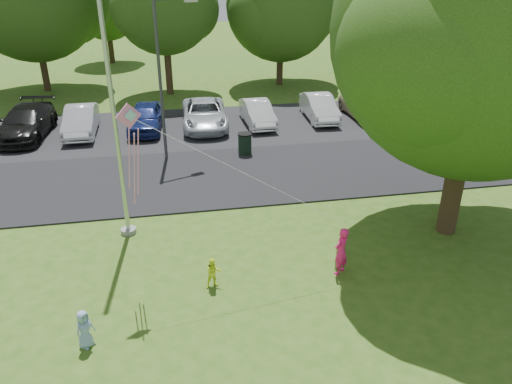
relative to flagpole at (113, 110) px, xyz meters
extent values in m
plane|color=#345917|center=(3.50, -5.00, -4.17)|extent=(120.00, 120.00, 0.00)
cube|color=black|center=(3.50, 4.00, -4.14)|extent=(60.00, 6.00, 0.06)
cube|color=black|center=(3.50, 10.50, -4.14)|extent=(42.00, 7.00, 0.06)
cylinder|color=#B7BABF|center=(0.00, 0.00, 0.83)|extent=(0.14, 0.14, 10.00)
cylinder|color=gray|center=(0.00, 0.00, -4.09)|extent=(0.50, 0.50, 0.16)
cylinder|color=#3F3F44|center=(1.39, 6.35, -0.74)|extent=(0.14, 0.14, 6.84)
cube|color=silver|center=(2.88, 6.92, 2.43)|extent=(0.57, 0.42, 0.16)
cylinder|color=black|center=(4.92, 6.23, -3.68)|extent=(0.60, 0.60, 0.96)
cylinder|color=black|center=(4.92, 6.23, -3.18)|extent=(0.64, 0.64, 0.05)
cylinder|color=#332316|center=(10.32, -1.77, -2.44)|extent=(0.62, 0.62, 3.45)
sphere|color=#214011|center=(10.32, -1.77, 2.24)|extent=(8.45, 8.45, 8.45)
sphere|color=#214011|center=(8.63, -2.83, 1.82)|extent=(5.07, 5.07, 5.07)
sphere|color=#214011|center=(8.02, -2.77, 1.88)|extent=(4.39, 4.39, 4.39)
cylinder|color=#332316|center=(-6.10, 20.24, -2.57)|extent=(0.44, 0.44, 3.19)
sphere|color=#214011|center=(-4.18, 21.09, 1.37)|extent=(5.53, 5.53, 5.53)
cylinder|color=#332316|center=(1.92, 17.90, -2.45)|extent=(0.44, 0.44, 3.43)
sphere|color=#214011|center=(1.92, 17.90, 1.45)|extent=(6.27, 6.27, 6.27)
sphere|color=#214011|center=(3.33, 18.53, 0.98)|extent=(4.07, 4.07, 4.07)
sphere|color=#214011|center=(0.66, 17.12, 1.14)|extent=(3.76, 3.76, 3.76)
cylinder|color=#332316|center=(9.53, 19.17, -2.84)|extent=(0.44, 0.44, 2.66)
sphere|color=#214011|center=(9.53, 19.17, 1.03)|extent=(7.27, 7.27, 7.27)
sphere|color=#214011|center=(11.16, 19.89, 0.49)|extent=(4.72, 4.72, 4.72)
sphere|color=#214011|center=(8.07, 18.26, 0.67)|extent=(4.36, 4.36, 4.36)
cylinder|color=#332316|center=(16.62, 19.89, -2.66)|extent=(0.44, 0.44, 3.02)
sphere|color=#214011|center=(16.62, 19.89, 0.84)|extent=(5.67, 5.67, 5.67)
sphere|color=#214011|center=(17.89, 20.46, 0.41)|extent=(3.68, 3.68, 3.68)
sphere|color=#214011|center=(15.48, 19.18, 0.55)|extent=(3.40, 3.40, 3.40)
cylinder|color=#332316|center=(25.42, 17.25, -2.45)|extent=(0.44, 0.44, 3.42)
cylinder|color=#332316|center=(-2.50, 29.00, -2.87)|extent=(0.44, 0.44, 2.60)
sphere|color=#214011|center=(-2.50, 29.00, 0.25)|extent=(5.20, 5.20, 5.20)
sphere|color=#214011|center=(-1.33, 29.52, -0.14)|extent=(3.38, 3.38, 3.38)
sphere|color=#214011|center=(-3.54, 28.35, -0.01)|extent=(3.12, 3.12, 3.12)
cylinder|color=#332316|center=(21.50, 28.50, -2.87)|extent=(0.44, 0.44, 2.60)
sphere|color=#214011|center=(21.50, 28.50, 0.25)|extent=(5.20, 5.20, 5.20)
sphere|color=#214011|center=(22.67, 29.02, -0.14)|extent=(3.38, 3.38, 3.38)
sphere|color=#214011|center=(20.46, 27.85, -0.01)|extent=(3.12, 3.12, 3.12)
imported|color=black|center=(-5.29, 10.57, -3.38)|extent=(2.46, 5.17, 1.46)
imported|color=silver|center=(-2.69, 10.46, -3.42)|extent=(1.49, 4.16, 1.36)
imported|color=navy|center=(0.49, 10.43, -3.42)|extent=(2.00, 4.17, 1.38)
imported|color=#B2B7BF|center=(3.49, 10.48, -3.43)|extent=(2.47, 4.98, 1.36)
imported|color=silver|center=(6.28, 10.32, -3.48)|extent=(1.46, 3.84, 1.25)
imported|color=silver|center=(9.77, 10.62, -3.44)|extent=(1.57, 4.08, 1.32)
imported|color=#C6B793|center=(12.51, 10.36, -3.48)|extent=(2.19, 4.56, 1.25)
imported|color=#FF2173|center=(6.05, -3.44, -3.44)|extent=(0.63, 0.61, 1.46)
imported|color=#E7FF28|center=(2.44, -3.44, -3.71)|extent=(0.48, 0.40, 0.91)
imported|color=#85A4CD|center=(-0.73, -5.18, -3.67)|extent=(0.55, 0.57, 0.99)
cube|color=pink|center=(0.64, -3.04, 0.68)|extent=(0.60, 0.27, 0.63)
cube|color=#8CC6E5|center=(0.69, -3.07, 0.70)|extent=(0.29, 0.14, 0.30)
cylinder|color=white|center=(3.35, -3.24, -0.92)|extent=(5.42, 0.41, 3.21)
cylinder|color=pink|center=(0.54, -3.04, -0.41)|extent=(0.20, 0.26, 1.67)
cylinder|color=pink|center=(0.74, -2.99, -0.54)|extent=(0.23, 0.43, 1.91)
cylinder|color=pink|center=(0.64, -3.12, -0.67)|extent=(0.25, 0.64, 2.13)
camera|label=1|loc=(1.50, -14.72, 4.14)|focal=35.00mm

